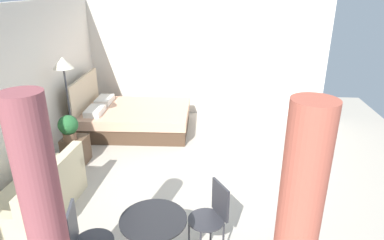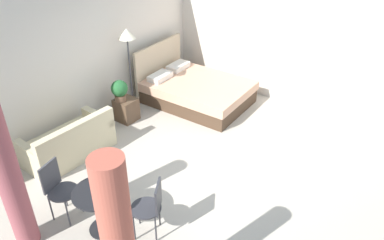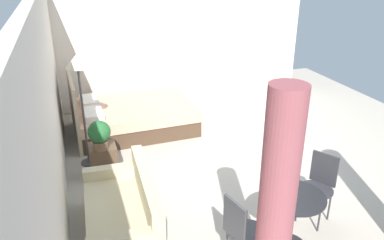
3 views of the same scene
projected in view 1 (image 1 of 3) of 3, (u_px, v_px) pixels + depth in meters
name	position (u px, v px, depth m)	size (l,w,h in m)	color
ground_plane	(196.00, 176.00, 5.70)	(9.15, 8.66, 0.02)	#B2A899
wall_back	(21.00, 93.00, 5.40)	(9.15, 0.12, 2.76)	silver
wall_right	(205.00, 58.00, 8.02)	(0.12, 5.66, 2.76)	silver
bed	(134.00, 118.00, 7.37)	(1.72, 2.32, 1.20)	#473323
couch	(37.00, 199.00, 4.62)	(1.60, 0.87, 0.80)	beige
nightstand	(76.00, 150.00, 6.05)	(0.40, 0.41, 0.49)	brown
potted_plant	(68.00, 127.00, 5.77)	(0.34, 0.34, 0.45)	brown
floor_lamp	(64.00, 71.00, 5.94)	(0.36, 0.36, 1.83)	#3F3F44
balcony_table	(154.00, 235.00, 3.63)	(0.72, 0.72, 0.71)	black
cafe_chair_near_window	(83.00, 237.00, 3.51)	(0.52, 0.52, 0.93)	#3F3F44
cafe_chair_near_couch	(213.00, 212.00, 3.91)	(0.59, 0.59, 0.90)	#2D2D33
curtain_right	(47.00, 229.00, 2.73)	(0.31, 0.31, 2.33)	#994C51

